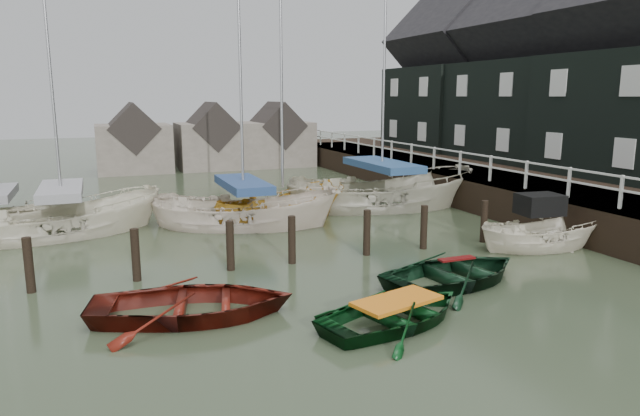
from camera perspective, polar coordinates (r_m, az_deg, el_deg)
name	(u,v)px	position (r m, az deg, el deg)	size (l,w,h in m)	color
ground	(376,290)	(14.44, 5.65, -8.20)	(120.00, 120.00, 0.00)	#303B25
pier	(460,184)	(27.44, 13.82, 2.31)	(3.04, 32.00, 2.70)	black
land_strip	(551,192)	(31.05, 22.12, 1.48)	(14.00, 38.00, 1.50)	black
quay_houses	(582,76)	(29.74, 24.74, 11.91)	(6.52, 28.14, 10.01)	black
mooring_pilings	(295,246)	(16.52, -2.54, -3.85)	(13.72, 0.22, 1.80)	black
far_sheds	(209,140)	(38.86, -11.00, 6.65)	(14.00, 4.08, 4.39)	#665B51
rowboat_red	(193,317)	(13.03, -12.54, -10.60)	(3.14, 4.40, 0.91)	#56140C
rowboat_green	(396,323)	(12.51, 7.65, -11.37)	(2.63, 3.68, 0.76)	black
rowboat_dkgreen	(456,283)	(15.29, 13.40, -7.34)	(2.98, 4.17, 0.86)	black
motorboat	(541,246)	(19.45, 21.23, -3.53)	(4.43, 2.11, 2.55)	beige
sailboat_a	(65,233)	(21.79, -24.17, -2.33)	(7.27, 4.06, 10.36)	beige
sailboat_b	(244,225)	(21.41, -7.59, -1.65)	(7.37, 4.94, 12.25)	beige
sailboat_c	(283,220)	(22.33, -3.70, -1.18)	(6.55, 4.33, 10.89)	#B68222
sailboat_d	(381,207)	(24.81, 6.15, 0.13)	(8.70, 4.51, 12.78)	beige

